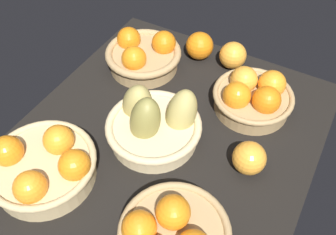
{
  "coord_description": "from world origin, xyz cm",
  "views": [
    {
      "loc": [
        -50.38,
        -29.42,
        76.66
      ],
      "look_at": [
        3.94,
        0.76,
        7.0
      ],
      "focal_mm": 39.81,
      "sensor_mm": 36.0,
      "label": 1
    }
  ],
  "objects": [
    {
      "name": "basket_near_right",
      "position": [
        21.23,
        -15.32,
        7.35
      ],
      "size": [
        21.35,
        21.35,
        10.3
      ],
      "color": "tan",
      "rests_on": "market_tray"
    },
    {
      "name": "market_tray",
      "position": [
        0.0,
        0.0,
        1.5
      ],
      "size": [
        84.0,
        72.0,
        3.0
      ],
      "primitive_type": "cube",
      "color": "black",
      "rests_on": "ground"
    },
    {
      "name": "loose_orange_back_gap",
      "position": [
        2.13,
        -21.52,
        6.95
      ],
      "size": [
        7.9,
        7.9,
        7.9
      ],
      "primitive_type": "sphere",
      "color": "#F49E33",
      "rests_on": "market_tray"
    },
    {
      "name": "basket_far_right",
      "position": [
        21.78,
        19.04,
        7.3
      ],
      "size": [
        22.28,
        22.28,
        10.49
      ],
      "color": "tan",
      "rests_on": "market_tray"
    },
    {
      "name": "basket_center_pears",
      "position": [
        0.12,
        2.54,
        7.64
      ],
      "size": [
        23.69,
        23.69,
        15.4
      ],
      "color": "#D3BC8C",
      "rests_on": "market_tray"
    },
    {
      "name": "loose_orange_side_gap",
      "position": [
        34.7,
        -4.04,
        7.01
      ],
      "size": [
        8.02,
        8.02,
        8.02
      ],
      "primitive_type": "sphere",
      "color": "#F49E33",
      "rests_on": "market_tray"
    },
    {
      "name": "loose_orange_front_gap",
      "position": [
        33.83,
        6.45,
        7.19
      ],
      "size": [
        8.39,
        8.39,
        8.39
      ],
      "primitive_type": "sphere",
      "color": "orange",
      "rests_on": "market_tray"
    },
    {
      "name": "basket_far_left",
      "position": [
        -22.65,
        17.85,
        7.49
      ],
      "size": [
        24.45,
        24.45,
        10.8
      ],
      "color": "tan",
      "rests_on": "market_tray"
    }
  ]
}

